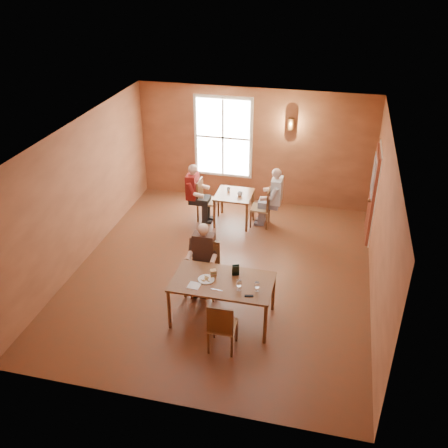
% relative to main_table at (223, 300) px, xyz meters
% --- Properties ---
extents(ground, '(6.00, 7.00, 0.01)m').
position_rel_main_table_xyz_m(ground, '(-0.36, 1.42, -0.42)').
color(ground, brown).
rests_on(ground, ground).
extents(wall_back, '(6.00, 0.04, 3.00)m').
position_rel_main_table_xyz_m(wall_back, '(-0.36, 4.92, 1.08)').
color(wall_back, brown).
rests_on(wall_back, ground).
extents(wall_front, '(6.00, 0.04, 3.00)m').
position_rel_main_table_xyz_m(wall_front, '(-0.36, -2.08, 1.08)').
color(wall_front, brown).
rests_on(wall_front, ground).
extents(wall_left, '(0.04, 7.00, 3.00)m').
position_rel_main_table_xyz_m(wall_left, '(-3.36, 1.42, 1.08)').
color(wall_left, brown).
rests_on(wall_left, ground).
extents(wall_right, '(0.04, 7.00, 3.00)m').
position_rel_main_table_xyz_m(wall_right, '(2.64, 1.42, 1.08)').
color(wall_right, brown).
rests_on(wall_right, ground).
extents(ceiling, '(6.00, 7.00, 0.04)m').
position_rel_main_table_xyz_m(ceiling, '(-0.36, 1.42, 2.58)').
color(ceiling, white).
rests_on(ceiling, wall_back).
extents(window, '(1.36, 0.10, 1.96)m').
position_rel_main_table_xyz_m(window, '(-1.16, 4.87, 1.28)').
color(window, white).
rests_on(window, wall_back).
extents(door, '(0.12, 1.04, 2.10)m').
position_rel_main_table_xyz_m(door, '(2.58, 3.72, 0.63)').
color(door, maroon).
rests_on(door, ground).
extents(wall_sconce, '(0.16, 0.16, 0.28)m').
position_rel_main_table_xyz_m(wall_sconce, '(0.54, 4.82, 1.78)').
color(wall_sconce, brown).
rests_on(wall_sconce, wall_back).
extents(main_table, '(1.78, 1.00, 0.83)m').
position_rel_main_table_xyz_m(main_table, '(0.00, 0.00, 0.00)').
color(main_table, '#5E3515').
rests_on(main_table, ground).
extents(chair_diner_main, '(0.48, 0.48, 1.08)m').
position_rel_main_table_xyz_m(chair_diner_main, '(-0.50, 0.65, 0.12)').
color(chair_diner_main, '#4E2D17').
rests_on(chair_diner_main, ground).
extents(diner_main, '(0.54, 0.54, 1.36)m').
position_rel_main_table_xyz_m(diner_main, '(-0.50, 0.62, 0.26)').
color(diner_main, '#402F23').
rests_on(diner_main, ground).
extents(chair_empty, '(0.44, 0.44, 0.98)m').
position_rel_main_table_xyz_m(chair_empty, '(0.18, -0.73, 0.07)').
color(chair_empty, '#4A2211').
rests_on(chair_empty, ground).
extents(plate_food, '(0.33, 0.33, 0.04)m').
position_rel_main_table_xyz_m(plate_food, '(-0.29, -0.04, 0.44)').
color(plate_food, white).
rests_on(plate_food, main_table).
extents(sandwich, '(0.13, 0.13, 0.12)m').
position_rel_main_table_xyz_m(sandwich, '(-0.19, 0.08, 0.48)').
color(sandwich, tan).
rests_on(sandwich, main_table).
extents(goblet_b, '(0.10, 0.10, 0.20)m').
position_rel_main_table_xyz_m(goblet_b, '(0.64, -0.16, 0.52)').
color(goblet_b, white).
rests_on(goblet_b, main_table).
extents(goblet_c, '(0.11, 0.11, 0.22)m').
position_rel_main_table_xyz_m(goblet_c, '(0.33, -0.20, 0.53)').
color(goblet_c, white).
rests_on(goblet_c, main_table).
extents(menu_stand, '(0.14, 0.11, 0.21)m').
position_rel_main_table_xyz_m(menu_stand, '(0.19, 0.23, 0.52)').
color(menu_stand, black).
rests_on(menu_stand, main_table).
extents(knife, '(0.21, 0.03, 0.00)m').
position_rel_main_table_xyz_m(knife, '(-0.04, -0.27, 0.42)').
color(knife, white).
rests_on(knife, main_table).
extents(napkin, '(0.22, 0.22, 0.01)m').
position_rel_main_table_xyz_m(napkin, '(-0.44, -0.25, 0.42)').
color(napkin, white).
rests_on(napkin, main_table).
extents(sunglasses, '(0.15, 0.07, 0.02)m').
position_rel_main_table_xyz_m(sunglasses, '(0.54, -0.32, 0.43)').
color(sunglasses, black).
rests_on(sunglasses, main_table).
extents(second_table, '(0.86, 0.86, 0.76)m').
position_rel_main_table_xyz_m(second_table, '(-0.58, 3.61, -0.04)').
color(second_table, brown).
rests_on(second_table, ground).
extents(chair_diner_white, '(0.43, 0.43, 0.96)m').
position_rel_main_table_xyz_m(chair_diner_white, '(0.07, 3.61, 0.06)').
color(chair_diner_white, brown).
rests_on(chair_diner_white, ground).
extents(diner_white, '(0.57, 0.57, 1.42)m').
position_rel_main_table_xyz_m(diner_white, '(0.10, 3.61, 0.29)').
color(diner_white, beige).
rests_on(diner_white, ground).
extents(chair_diner_maroon, '(0.46, 0.46, 1.03)m').
position_rel_main_table_xyz_m(chair_diner_maroon, '(-1.23, 3.61, 0.10)').
color(chair_diner_maroon, '#5C2E1B').
rests_on(chair_diner_maroon, ground).
extents(diner_maroon, '(0.57, 0.57, 1.41)m').
position_rel_main_table_xyz_m(diner_maroon, '(-1.26, 3.61, 0.29)').
color(diner_maroon, maroon).
rests_on(diner_maroon, ground).
extents(cup_a, '(0.15, 0.15, 0.10)m').
position_rel_main_table_xyz_m(cup_a, '(-0.43, 3.54, 0.39)').
color(cup_a, silver).
rests_on(cup_a, second_table).
extents(cup_b, '(0.13, 0.13, 0.09)m').
position_rel_main_table_xyz_m(cup_b, '(-0.75, 3.74, 0.39)').
color(cup_b, silver).
rests_on(cup_b, second_table).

